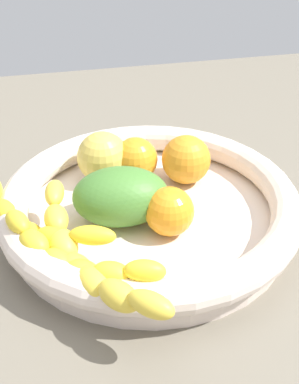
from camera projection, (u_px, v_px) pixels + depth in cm
name	position (u px, v px, depth cm)	size (l,w,h in cm)	color
kitchen_counter	(150.00, 233.00, 61.56)	(120.00, 120.00, 3.00)	#6C6556
fruit_bowl	(150.00, 205.00, 59.10)	(36.92, 36.92, 5.71)	beige
banana_draped_left	(32.00, 225.00, 52.98)	(16.25, 14.58, 5.04)	yellow
banana_draped_right	(82.00, 258.00, 47.78)	(23.76, 10.95, 5.73)	yellow
banana_arching_top	(71.00, 260.00, 47.73)	(14.57, 15.66, 4.67)	yellow
orange_front	(137.00, 159.00, 64.69)	(6.05, 6.05, 6.05)	orange
orange_mid_left	(186.00, 160.00, 64.03)	(6.62, 6.62, 6.62)	orange
orange_mid_right	(169.00, 211.00, 54.82)	(5.79, 5.79, 5.79)	orange
apple_yellow	(103.00, 157.00, 64.21)	(6.98, 6.98, 6.98)	gold
mango_green	(121.00, 196.00, 56.43)	(11.50, 8.23, 6.88)	#477F32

